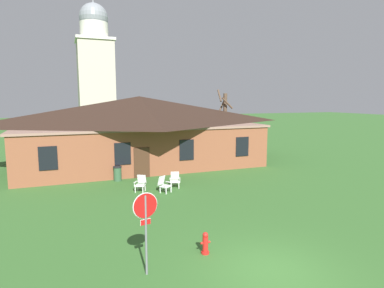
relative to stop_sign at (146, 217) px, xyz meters
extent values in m
plane|color=#336028|center=(3.72, -1.30, -1.86)|extent=(200.00, 200.00, 0.00)
cube|color=brown|center=(3.72, 17.55, -0.26)|extent=(18.47, 10.00, 3.20)
cube|color=#926D5E|center=(3.72, 17.55, 1.42)|extent=(18.84, 10.20, 0.16)
pyramid|color=black|center=(3.72, 17.55, 2.65)|extent=(19.20, 10.40, 2.29)
cube|color=black|center=(-3.21, 12.52, -0.10)|extent=(1.10, 0.06, 1.50)
cube|color=black|center=(1.41, 12.52, -0.10)|extent=(1.10, 0.06, 1.50)
cube|color=black|center=(6.02, 12.52, -0.10)|extent=(1.10, 0.06, 1.50)
cube|color=black|center=(10.64, 12.52, -0.10)|extent=(1.10, 0.06, 1.50)
cube|color=#422819|center=(2.70, 12.52, -0.81)|extent=(1.10, 0.06, 2.10)
cube|color=#BCB29E|center=(2.35, 39.27, 4.83)|extent=(4.80, 4.80, 13.36)
cube|color=silver|center=(2.35, 39.27, 11.69)|extent=(5.18, 5.18, 0.36)
cylinder|color=silver|center=(2.35, 39.27, 12.97)|extent=(3.80, 3.80, 2.20)
sphere|color=gray|center=(2.35, 39.27, 14.75)|extent=(3.88, 3.88, 3.88)
cone|color=gray|center=(2.35, 39.27, 17.09)|extent=(0.24, 0.24, 1.00)
cylinder|color=slate|center=(0.00, 0.00, -0.59)|extent=(0.07, 0.07, 2.54)
cylinder|color=white|center=(0.00, 0.01, 0.36)|extent=(0.79, 0.17, 0.81)
cylinder|color=#B71414|center=(0.00, -0.01, 0.36)|extent=(0.75, 0.16, 0.76)
cube|color=#B71414|center=(0.00, 0.00, -0.16)|extent=(0.32, 0.08, 0.16)
cube|color=white|center=(0.00, 0.01, -0.16)|extent=(0.34, 0.08, 0.18)
cube|color=silver|center=(1.90, 8.78, -1.68)|extent=(0.07, 0.07, 0.36)
cube|color=silver|center=(1.51, 9.01, -1.68)|extent=(0.07, 0.07, 0.36)
cube|color=silver|center=(2.13, 9.16, -1.68)|extent=(0.07, 0.07, 0.36)
cube|color=silver|center=(1.73, 9.39, -1.68)|extent=(0.07, 0.07, 0.36)
cube|color=silver|center=(1.82, 9.09, -1.47)|extent=(0.73, 0.72, 0.05)
cube|color=silver|center=(1.98, 9.35, -1.17)|extent=(0.54, 0.43, 0.54)
cube|color=silver|center=(2.06, 8.92, -1.28)|extent=(0.29, 0.43, 0.03)
cube|color=silver|center=(1.97, 8.78, -1.39)|extent=(0.05, 0.05, 0.22)
cube|color=silver|center=(1.56, 9.22, -1.28)|extent=(0.29, 0.43, 0.03)
cube|color=silver|center=(1.48, 9.08, -1.39)|extent=(0.05, 0.05, 0.22)
cube|color=white|center=(3.47, 8.31, -1.68)|extent=(0.07, 0.07, 0.36)
cube|color=white|center=(3.09, 8.05, -1.68)|extent=(0.07, 0.07, 0.36)
cube|color=white|center=(3.22, 8.67, -1.68)|extent=(0.07, 0.07, 0.36)
cube|color=white|center=(2.84, 8.41, -1.68)|extent=(0.07, 0.07, 0.36)
cube|color=white|center=(3.15, 8.36, -1.47)|extent=(0.74, 0.73, 0.05)
cube|color=white|center=(2.98, 8.62, -1.17)|extent=(0.53, 0.45, 0.54)
cube|color=white|center=(3.40, 8.51, -1.28)|extent=(0.32, 0.42, 0.03)
cube|color=white|center=(3.49, 8.38, -1.39)|extent=(0.06, 0.06, 0.22)
cube|color=white|center=(2.93, 8.18, -1.28)|extent=(0.32, 0.42, 0.03)
cube|color=white|center=(3.02, 8.05, -1.39)|extent=(0.06, 0.06, 0.22)
cube|color=silver|center=(4.15, 8.89, -1.68)|extent=(0.06, 0.06, 0.36)
cube|color=silver|center=(3.72, 9.03, -1.68)|extent=(0.06, 0.06, 0.36)
cube|color=silver|center=(4.29, 9.32, -1.68)|extent=(0.06, 0.06, 0.36)
cube|color=silver|center=(3.85, 9.45, -1.68)|extent=(0.06, 0.06, 0.36)
cube|color=silver|center=(4.00, 9.17, -1.47)|extent=(0.67, 0.66, 0.05)
cube|color=silver|center=(4.10, 9.47, -1.17)|extent=(0.55, 0.34, 0.54)
cube|color=silver|center=(4.27, 9.07, -1.28)|extent=(0.20, 0.46, 0.03)
cube|color=silver|center=(4.22, 8.91, -1.39)|extent=(0.05, 0.05, 0.22)
cube|color=silver|center=(3.72, 9.24, -1.28)|extent=(0.20, 0.46, 0.03)
cube|color=silver|center=(3.67, 9.09, -1.39)|extent=(0.05, 0.05, 0.22)
cylinder|color=brown|center=(11.96, 18.07, 1.12)|extent=(0.36, 0.36, 5.95)
cylinder|color=brown|center=(11.92, 17.57, 3.20)|extent=(1.14, 0.25, 1.09)
cylinder|color=brown|center=(11.89, 18.44, 3.08)|extent=(0.91, 0.34, 1.44)
cylinder|color=brown|center=(11.42, 18.18, 3.89)|extent=(0.40, 1.23, 1.17)
cylinder|color=red|center=(2.25, 0.58, -1.82)|extent=(0.28, 0.28, 0.08)
cylinder|color=red|center=(2.25, 0.58, -1.50)|extent=(0.20, 0.20, 0.55)
sphere|color=red|center=(2.25, 0.58, -1.17)|extent=(0.20, 0.20, 0.20)
cylinder|color=red|center=(2.12, 0.58, -1.45)|extent=(0.10, 0.08, 0.08)
cylinder|color=red|center=(2.38, 0.58, -1.45)|extent=(0.10, 0.08, 0.08)
cylinder|color=#335638|center=(0.99, 12.25, -1.41)|extent=(0.52, 0.52, 0.90)
cylinder|color=black|center=(0.99, 12.25, -0.92)|extent=(0.56, 0.56, 0.08)
camera|label=1|loc=(-2.16, -9.35, 3.55)|focal=30.48mm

